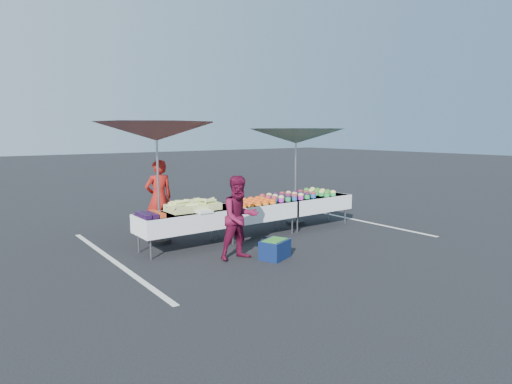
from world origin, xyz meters
TOP-DOWN VIEW (x-y plane):
  - ground at (0.00, 0.00)m, footprint 80.00×80.00m
  - stripe_left at (-3.20, 0.00)m, footprint 0.10×5.00m
  - stripe_right at (3.20, 0.00)m, footprint 0.10×5.00m
  - table_left at (-1.80, 0.00)m, footprint 1.86×0.81m
  - table_center at (0.00, 0.00)m, footprint 1.86×0.81m
  - table_right at (1.80, 0.00)m, footprint 1.86×0.81m
  - berry_punnets at (-2.51, -0.06)m, footprint 0.40×0.54m
  - corn_pile at (-1.55, 0.04)m, footprint 1.16×0.57m
  - plastic_bags at (-1.50, -0.30)m, footprint 0.30×0.25m
  - carrot_bowls at (-0.15, -0.01)m, footprint 0.95×0.69m
  - potato_cups at (0.95, 0.00)m, footprint 1.34×0.58m
  - bean_baskets at (2.06, 0.08)m, footprint 0.36×0.86m
  - vendor at (-1.71, 1.34)m, footprint 0.64×0.43m
  - customer at (-1.28, -1.22)m, footprint 0.79×0.64m
  - umbrella_left at (-1.99, 0.72)m, footprint 2.87×2.87m
  - umbrella_right at (1.55, 0.43)m, footprint 2.47×2.47m
  - storage_bin at (-0.75, -1.59)m, footprint 0.65×0.56m

SIDE VIEW (x-z plane):
  - ground at x=0.00m, z-range 0.00..0.00m
  - stripe_left at x=-3.20m, z-range 0.00..0.00m
  - stripe_right at x=3.20m, z-range 0.00..0.00m
  - storage_bin at x=-0.75m, z-range 0.01..0.36m
  - table_left at x=-1.80m, z-range 0.21..0.96m
  - table_center at x=0.00m, z-range 0.21..0.96m
  - table_right at x=1.80m, z-range 0.21..0.96m
  - customer at x=-1.28m, z-range 0.00..1.54m
  - plastic_bags at x=-1.50m, z-range 0.75..0.80m
  - berry_punnets at x=-2.51m, z-range 0.75..0.83m
  - carrot_bowls at x=-0.15m, z-range 0.75..0.85m
  - bean_baskets at x=2.06m, z-range 0.75..0.90m
  - potato_cups at x=0.95m, z-range 0.75..0.91m
  - corn_pile at x=-1.55m, z-range 0.71..0.97m
  - vendor at x=-1.71m, z-range 0.00..1.71m
  - umbrella_right at x=1.55m, z-range 0.99..3.42m
  - umbrella_left at x=-1.99m, z-range 1.04..3.59m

